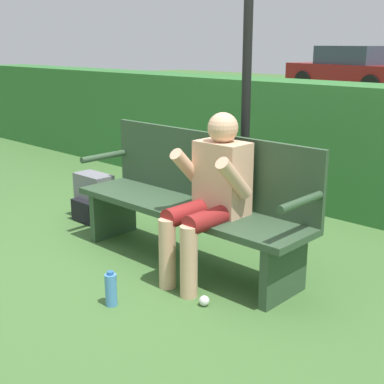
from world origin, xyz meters
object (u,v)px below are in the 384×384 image
object	(u,v)px
person_seated	(211,191)
backpack	(93,198)
water_bottle	(111,289)
parked_car	(353,71)
park_bench	(194,199)
signpost	(247,40)

from	to	relation	value
person_seated	backpack	size ratio (longest dim) A/B	2.65
water_bottle	parked_car	distance (m)	15.13
water_bottle	parked_car	bearing A→B (deg)	112.03
park_bench	signpost	size ratio (longest dim) A/B	0.70
person_seated	backpack	xyz separation A→B (m)	(-1.57, 0.19, -0.41)
person_seated	parked_car	size ratio (longest dim) A/B	0.25
signpost	parked_car	world-z (taller)	signpost
backpack	signpost	world-z (taller)	signpost
park_bench	water_bottle	world-z (taller)	park_bench
park_bench	water_bottle	size ratio (longest dim) A/B	8.61
backpack	water_bottle	xyz separation A→B (m)	(1.41, -0.91, -0.09)
water_bottle	parked_car	size ratio (longest dim) A/B	0.05
backpack	park_bench	bearing A→B (deg)	-2.40
park_bench	person_seated	size ratio (longest dim) A/B	1.72
backpack	signpost	size ratio (longest dim) A/B	0.16
backpack	parked_car	size ratio (longest dim) A/B	0.09
signpost	parked_car	distance (m)	13.84
person_seated	water_bottle	xyz separation A→B (m)	(-0.16, -0.72, -0.51)
backpack	parked_car	world-z (taller)	parked_car
person_seated	signpost	distance (m)	1.18
signpost	park_bench	bearing A→B (deg)	-93.73
backpack	parked_car	xyz separation A→B (m)	(-4.26, 13.10, 0.48)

